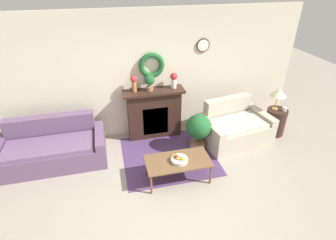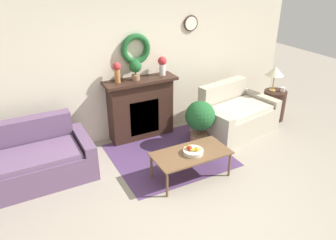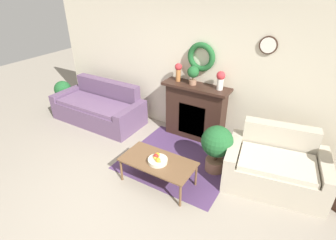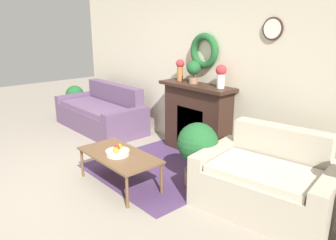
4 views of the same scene
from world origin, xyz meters
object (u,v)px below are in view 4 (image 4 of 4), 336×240
at_px(loveseat_right, 267,182).
at_px(vase_on_mantel_right, 221,75).
at_px(fruit_bowl, 118,152).
at_px(fireplace, 197,119).
at_px(coffee_table, 119,157).
at_px(couch_left, 102,113).
at_px(vase_on_mantel_left, 180,68).
at_px(potted_plant_on_mantel, 194,70).
at_px(potted_plant_floor_by_loveseat, 198,148).
at_px(potted_plant_floor_by_couch, 75,97).

xyz_separation_m(loveseat_right, vase_on_mantel_right, (-1.22, 0.61, 0.99)).
distance_m(fruit_bowl, vase_on_mantel_right, 1.81).
bearing_deg(fireplace, coffee_table, -85.31).
relative_size(couch_left, vase_on_mantel_left, 5.87).
distance_m(vase_on_mantel_right, potted_plant_on_mantel, 0.52).
relative_size(vase_on_mantel_left, potted_plant_floor_by_loveseat, 0.42).
bearing_deg(couch_left, fruit_bowl, -26.03).
distance_m(couch_left, potted_plant_floor_by_couch, 1.23).
relative_size(coffee_table, vase_on_mantel_left, 3.31).
relative_size(fruit_bowl, potted_plant_floor_by_couch, 0.44).
xyz_separation_m(fireplace, potted_plant_floor_by_couch, (-3.34, -0.43, -0.14)).
xyz_separation_m(fruit_bowl, potted_plant_on_mantel, (-0.22, 1.55, 0.86)).
xyz_separation_m(potted_plant_on_mantel, potted_plant_floor_by_loveseat, (0.84, -0.76, -0.82)).
bearing_deg(loveseat_right, coffee_table, -158.45).
relative_size(potted_plant_on_mantel, potted_plant_floor_by_loveseat, 0.42).
bearing_deg(coffee_table, potted_plant_floor_by_loveseat, 49.83).
bearing_deg(fireplace, fruit_bowl, -84.95).
xyz_separation_m(potted_plant_floor_by_couch, potted_plant_floor_by_loveseat, (4.10, -0.35, 0.08)).
xyz_separation_m(vase_on_mantel_left, vase_on_mantel_right, (0.84, -0.00, -0.01)).
xyz_separation_m(coffee_table, potted_plant_floor_by_loveseat, (0.64, 0.76, 0.12)).
xyz_separation_m(vase_on_mantel_right, potted_plant_floor_by_loveseat, (0.32, -0.78, -0.80)).
height_order(loveseat_right, fruit_bowl, loveseat_right).
xyz_separation_m(vase_on_mantel_left, potted_plant_floor_by_loveseat, (1.16, -0.78, -0.81)).
distance_m(fireplace, potted_plant_floor_by_couch, 3.37).
xyz_separation_m(fireplace, vase_on_mantel_left, (-0.40, 0.01, 0.75)).
bearing_deg(couch_left, vase_on_mantel_right, 10.41).
xyz_separation_m(loveseat_right, fruit_bowl, (-1.52, -0.96, 0.15)).
bearing_deg(loveseat_right, potted_plant_on_mantel, 151.62).
relative_size(coffee_table, potted_plant_floor_by_loveseat, 1.39).
height_order(fireplace, couch_left, fireplace).
height_order(couch_left, potted_plant_floor_by_loveseat, couch_left).
bearing_deg(potted_plant_on_mantel, fireplace, 10.52).
xyz_separation_m(vase_on_mantel_left, potted_plant_floor_by_couch, (-2.94, -0.43, -0.90)).
relative_size(fireplace, potted_plant_floor_by_loveseat, 1.57).
bearing_deg(vase_on_mantel_left, loveseat_right, -16.40).
distance_m(fruit_bowl, vase_on_mantel_left, 1.86).
bearing_deg(potted_plant_floor_by_loveseat, couch_left, 174.04).
xyz_separation_m(loveseat_right, coffee_table, (-1.54, -0.93, 0.07)).
distance_m(coffee_table, vase_on_mantel_left, 1.87).
bearing_deg(potted_plant_on_mantel, potted_plant_floor_by_couch, -172.75).
relative_size(loveseat_right, fruit_bowl, 5.34).
bearing_deg(potted_plant_on_mantel, potted_plant_floor_by_loveseat, -42.25).
distance_m(fireplace, potted_plant_floor_by_loveseat, 1.09).
distance_m(fireplace, loveseat_right, 1.78).
relative_size(couch_left, potted_plant_floor_by_loveseat, 2.46).
relative_size(vase_on_mantel_right, potted_plant_floor_by_loveseat, 0.41).
height_order(fireplace, potted_plant_on_mantel, potted_plant_on_mantel).
xyz_separation_m(coffee_table, vase_on_mantel_right, (0.32, 1.54, 0.92)).
height_order(vase_on_mantel_left, potted_plant_floor_by_loveseat, vase_on_mantel_left).
height_order(vase_on_mantel_right, potted_plant_on_mantel, potted_plant_on_mantel).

